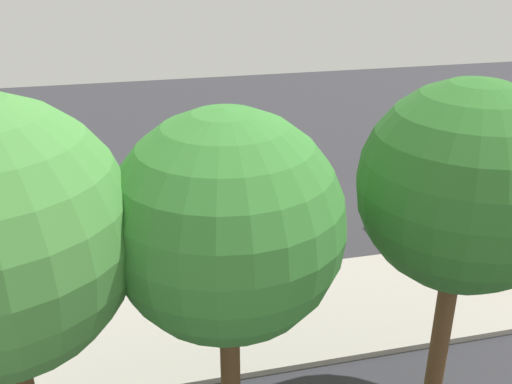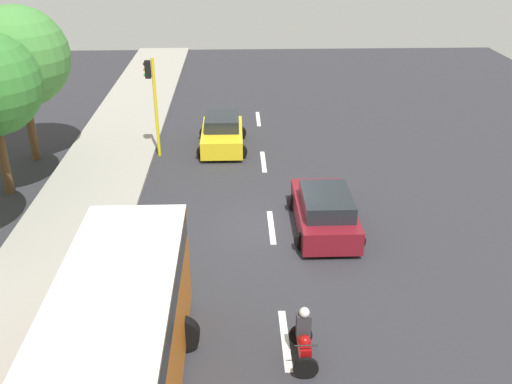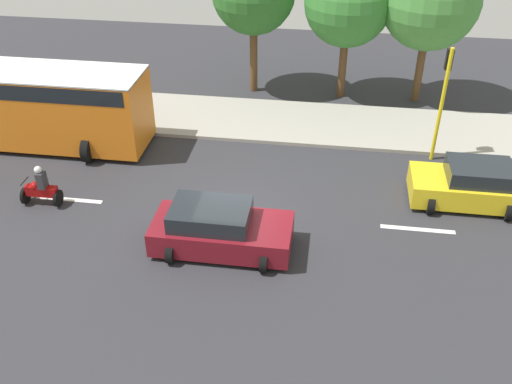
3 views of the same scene
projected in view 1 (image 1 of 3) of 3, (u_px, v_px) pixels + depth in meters
The scene contains 11 objects.
ground_plane at pixel (264, 199), 20.93m from camera, with size 40.00×60.00×0.10m, color #2D2D33.
sidewalk at pixel (331, 306), 14.65m from camera, with size 4.00×60.00×0.15m, color #9E998E.
lane_stripe_north at pixel (93, 215), 19.62m from camera, with size 0.20×2.40×0.01m, color white.
lane_stripe_mid at pixel (264, 198), 20.90m from camera, with size 0.20×2.40×0.01m, color white.
lane_stripe_south at pixel (415, 183), 22.18m from camera, with size 0.20×2.40×0.01m, color white.
car_yellow_cab at pixel (28, 226), 17.29m from camera, with size 2.30×3.83×1.52m.
car_maroon at pixel (258, 161), 22.30m from camera, with size 2.36×4.28×1.52m.
motorcycle at pixel (429, 162), 22.42m from camera, with size 0.60×1.30×1.53m.
traffic_light_corner at pixel (36, 196), 13.93m from camera, with size 0.49×0.24×4.50m.
street_tree_center at pixel (227, 226), 9.31m from camera, with size 3.87×3.87×6.34m.
street_tree_south at pixel (465, 187), 10.03m from camera, with size 3.77×3.77×6.58m.
Camera 1 is at (18.44, -4.72, 8.65)m, focal length 40.43 mm.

